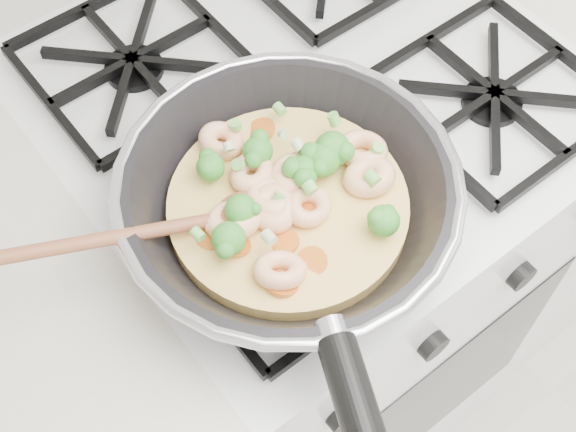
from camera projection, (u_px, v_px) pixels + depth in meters
stove at (304, 265)px, 1.31m from camera, size 0.60×0.60×0.92m
skillet at (288, 203)px, 0.78m from camera, size 0.47×0.50×0.10m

